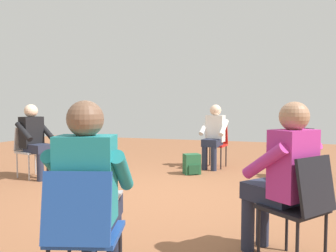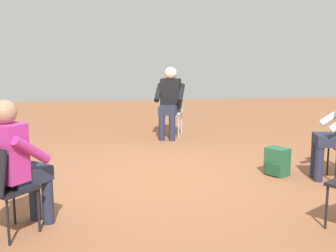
{
  "view_description": "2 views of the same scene",
  "coord_description": "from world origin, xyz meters",
  "px_view_note": "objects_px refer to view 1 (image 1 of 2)",
  "views": [
    {
      "loc": [
        -4.12,
        -1.38,
        1.2
      ],
      "look_at": [
        -0.03,
        -0.07,
        0.94
      ],
      "focal_mm": 35.0,
      "sensor_mm": 36.0,
      "label": 1
    },
    {
      "loc": [
        -0.56,
        -5.66,
        1.79
      ],
      "look_at": [
        0.11,
        0.25,
        0.62
      ],
      "focal_mm": 50.0,
      "sensor_mm": 36.0,
      "label": 2
    }
  ],
  "objects_px": {
    "person_in_white": "(214,133)",
    "backpack_near_laptop_user": "(192,165)",
    "chair_southeast": "(301,149)",
    "person_with_laptop": "(91,188)",
    "chair_north": "(29,148)",
    "person_in_magenta": "(282,172)",
    "chair_southwest": "(301,203)",
    "chair_east": "(216,142)",
    "person_in_black": "(35,137)",
    "chair_west": "(83,228)"
  },
  "relations": [
    {
      "from": "person_in_white",
      "to": "backpack_near_laptop_user",
      "type": "xyz_separation_m",
      "value": [
        -0.69,
        0.27,
        -0.54
      ]
    },
    {
      "from": "chair_southeast",
      "to": "person_with_laptop",
      "type": "relative_size",
      "value": 0.69
    },
    {
      "from": "chair_north",
      "to": "person_in_magenta",
      "type": "xyz_separation_m",
      "value": [
        -1.89,
        -4.02,
        0.2
      ]
    },
    {
      "from": "chair_southeast",
      "to": "backpack_near_laptop_user",
      "type": "xyz_separation_m",
      "value": [
        -0.15,
        1.81,
        -0.34
      ]
    },
    {
      "from": "chair_southwest",
      "to": "chair_east",
      "type": "height_order",
      "value": "same"
    },
    {
      "from": "person_in_magenta",
      "to": "person_in_black",
      "type": "relative_size",
      "value": 1.0
    },
    {
      "from": "chair_north",
      "to": "chair_west",
      "type": "height_order",
      "value": "same"
    },
    {
      "from": "chair_east",
      "to": "backpack_near_laptop_user",
      "type": "height_order",
      "value": "chair_east"
    },
    {
      "from": "chair_east",
      "to": "person_with_laptop",
      "type": "bearing_deg",
      "value": 98.45
    },
    {
      "from": "chair_southwest",
      "to": "backpack_near_laptop_user",
      "type": "bearing_deg",
      "value": 66.2
    },
    {
      "from": "chair_north",
      "to": "person_in_black",
      "type": "xyz_separation_m",
      "value": [
        -0.05,
        -0.16,
        0.2
      ]
    },
    {
      "from": "chair_southeast",
      "to": "chair_west",
      "type": "height_order",
      "value": "same"
    },
    {
      "from": "backpack_near_laptop_user",
      "to": "person_in_black",
      "type": "bearing_deg",
      "value": 114.8
    },
    {
      "from": "chair_east",
      "to": "person_in_magenta",
      "type": "height_order",
      "value": "person_in_magenta"
    },
    {
      "from": "person_with_laptop",
      "to": "person_in_white",
      "type": "distance_m",
      "value": 4.52
    },
    {
      "from": "chair_southwest",
      "to": "chair_west",
      "type": "xyz_separation_m",
      "value": [
        -0.93,
        1.25,
        0.0
      ]
    },
    {
      "from": "person_with_laptop",
      "to": "person_in_magenta",
      "type": "relative_size",
      "value": 1.0
    },
    {
      "from": "chair_southeast",
      "to": "person_in_magenta",
      "type": "distance_m",
      "value": 3.14
    },
    {
      "from": "person_in_white",
      "to": "backpack_near_laptop_user",
      "type": "relative_size",
      "value": 3.44
    },
    {
      "from": "chair_north",
      "to": "person_in_black",
      "type": "height_order",
      "value": "person_in_black"
    },
    {
      "from": "chair_southeast",
      "to": "chair_west",
      "type": "bearing_deg",
      "value": 124.13
    },
    {
      "from": "chair_southeast",
      "to": "person_in_magenta",
      "type": "height_order",
      "value": "person_in_magenta"
    },
    {
      "from": "chair_east",
      "to": "backpack_near_laptop_user",
      "type": "xyz_separation_m",
      "value": [
        -0.86,
        0.3,
        -0.34
      ]
    },
    {
      "from": "chair_west",
      "to": "person_in_magenta",
      "type": "distance_m",
      "value": 1.54
    },
    {
      "from": "person_in_black",
      "to": "person_with_laptop",
      "type": "bearing_deg",
      "value": 61.54
    },
    {
      "from": "person_in_white",
      "to": "chair_southeast",
      "type": "bearing_deg",
      "value": 169.4
    },
    {
      "from": "person_with_laptop",
      "to": "person_in_white",
      "type": "height_order",
      "value": "same"
    },
    {
      "from": "chair_southeast",
      "to": "chair_north",
      "type": "distance_m",
      "value": 4.55
    },
    {
      "from": "person_with_laptop",
      "to": "chair_north",
      "type": "bearing_deg",
      "value": 120.31
    },
    {
      "from": "chair_west",
      "to": "chair_east",
      "type": "xyz_separation_m",
      "value": [
        4.85,
        0.03,
        0.0
      ]
    },
    {
      "from": "person_in_white",
      "to": "person_in_black",
      "type": "bearing_deg",
      "value": 42.6
    },
    {
      "from": "chair_southeast",
      "to": "person_in_black",
      "type": "relative_size",
      "value": 0.69
    },
    {
      "from": "chair_east",
      "to": "person_in_white",
      "type": "distance_m",
      "value": 0.26
    },
    {
      "from": "chair_southwest",
      "to": "person_in_white",
      "type": "relative_size",
      "value": 0.69
    },
    {
      "from": "chair_west",
      "to": "person_in_black",
      "type": "relative_size",
      "value": 0.69
    },
    {
      "from": "chair_east",
      "to": "person_with_laptop",
      "type": "height_order",
      "value": "person_with_laptop"
    },
    {
      "from": "person_in_magenta",
      "to": "person_in_black",
      "type": "bearing_deg",
      "value": 103.61
    },
    {
      "from": "chair_north",
      "to": "backpack_near_laptop_user",
      "type": "relative_size",
      "value": 2.36
    },
    {
      "from": "person_with_laptop",
      "to": "chair_west",
      "type": "bearing_deg",
      "value": -90.0
    },
    {
      "from": "chair_west",
      "to": "person_in_magenta",
      "type": "bearing_deg",
      "value": 27.2
    },
    {
      "from": "chair_east",
      "to": "person_in_magenta",
      "type": "relative_size",
      "value": 0.69
    },
    {
      "from": "chair_north",
      "to": "chair_east",
      "type": "distance_m",
      "value": 3.46
    },
    {
      "from": "person_in_white",
      "to": "chair_north",
      "type": "bearing_deg",
      "value": 40.4
    },
    {
      "from": "chair_east",
      "to": "backpack_near_laptop_user",
      "type": "relative_size",
      "value": 2.36
    },
    {
      "from": "chair_west",
      "to": "person_in_white",
      "type": "relative_size",
      "value": 0.69
    },
    {
      "from": "chair_north",
      "to": "person_with_laptop",
      "type": "bearing_deg",
      "value": 62.68
    },
    {
      "from": "chair_west",
      "to": "person_in_black",
      "type": "height_order",
      "value": "person_in_black"
    },
    {
      "from": "person_with_laptop",
      "to": "chair_east",
      "type": "bearing_deg",
      "value": 74.09
    },
    {
      "from": "chair_southwest",
      "to": "person_in_black",
      "type": "height_order",
      "value": "person_in_black"
    },
    {
      "from": "chair_west",
      "to": "person_with_laptop",
      "type": "relative_size",
      "value": 0.69
    }
  ]
}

